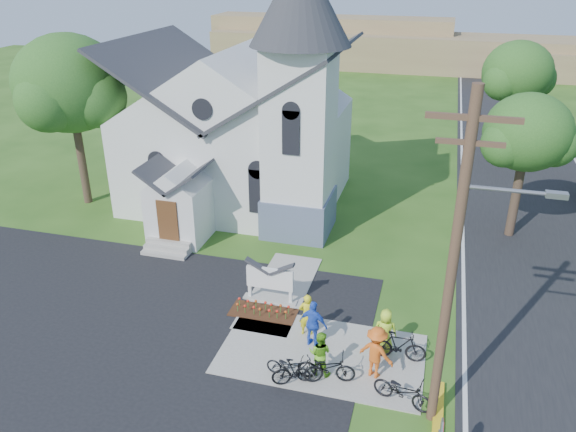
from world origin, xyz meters
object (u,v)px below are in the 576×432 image
(bike_0, at_px, (289,367))
(cyclist_4, at_px, (385,331))
(cyclist_3, at_px, (376,352))
(cyclist_1, at_px, (320,353))
(bike_4, at_px, (403,391))
(bike_1, at_px, (298,371))
(cyclist_2, at_px, (313,324))
(church_sign, at_px, (270,279))
(bike_2, at_px, (326,367))
(bike_3, at_px, (399,346))
(cyclist_0, at_px, (307,314))
(utility_pole, at_px, (456,261))

(bike_0, relative_size, cyclist_4, 0.92)
(cyclist_3, distance_m, cyclist_4, 1.34)
(cyclist_1, bearing_deg, bike_4, 170.96)
(cyclist_3, height_order, bike_4, cyclist_3)
(bike_1, bearing_deg, cyclist_2, -23.03)
(church_sign, bearing_deg, bike_2, -51.59)
(bike_2, height_order, bike_3, bike_3)
(cyclist_1, distance_m, bike_4, 2.86)
(cyclist_0, bearing_deg, bike_1, 82.79)
(utility_pole, distance_m, bike_0, 6.81)
(utility_pole, height_order, cyclist_1, utility_pole)
(church_sign, distance_m, bike_2, 5.05)
(utility_pole, relative_size, cyclist_4, 5.95)
(bike_0, distance_m, cyclist_4, 3.60)
(cyclist_1, relative_size, cyclist_4, 0.95)
(bike_4, bearing_deg, bike_0, 103.60)
(church_sign, xyz_separation_m, cyclist_2, (2.30, -2.33, -0.08))
(church_sign, xyz_separation_m, cyclist_4, (4.76, -1.99, -0.14))
(bike_2, relative_size, cyclist_4, 1.12)
(cyclist_1, bearing_deg, bike_1, 56.29)
(utility_pole, bearing_deg, cyclist_3, 144.72)
(cyclist_2, xyz_separation_m, cyclist_4, (2.46, 0.34, -0.05))
(bike_1, bearing_deg, bike_4, -112.29)
(utility_pole, height_order, bike_1, utility_pole)
(church_sign, height_order, bike_4, church_sign)
(utility_pole, xyz_separation_m, bike_3, (-1.28, 2.39, -4.80))
(cyclist_3, bearing_deg, bike_1, 45.66)
(cyclist_3, relative_size, cyclist_4, 1.11)
(bike_0, height_order, cyclist_1, cyclist_1)
(utility_pole, bearing_deg, cyclist_4, 123.68)
(church_sign, bearing_deg, bike_0, -65.31)
(bike_2, bearing_deg, cyclist_0, 21.74)
(bike_0, xyz_separation_m, cyclist_1, (0.93, 0.46, 0.40))
(cyclist_0, bearing_deg, cyclist_1, 100.39)
(cyclist_0, distance_m, cyclist_1, 2.16)
(cyclist_2, height_order, cyclist_3, cyclist_3)
(bike_0, relative_size, cyclist_3, 0.83)
(cyclist_3, xyz_separation_m, cyclist_4, (0.14, 1.33, -0.09))
(cyclist_0, distance_m, bike_4, 4.54)
(cyclist_1, bearing_deg, cyclist_2, -63.24)
(bike_1, distance_m, cyclist_2, 2.11)
(bike_1, relative_size, cyclist_2, 0.94)
(church_sign, relative_size, cyclist_0, 1.33)
(bike_0, xyz_separation_m, cyclist_2, (0.39, 1.83, 0.49))
(bike_3, bearing_deg, cyclist_0, 79.02)
(cyclist_0, height_order, cyclist_4, cyclist_4)
(cyclist_2, distance_m, bike_2, 1.85)
(bike_3, xyz_separation_m, cyclist_4, (-0.53, 0.32, 0.29))
(cyclist_2, bearing_deg, cyclist_3, 169.87)
(bike_1, distance_m, cyclist_4, 3.48)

